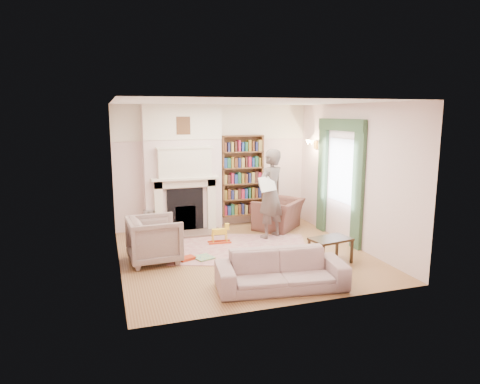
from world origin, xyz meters
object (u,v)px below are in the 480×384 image
object	(u,v)px
man_reading	(270,194)
coffee_table	(330,250)
bookcase	(242,176)
rocking_horse	(219,234)
paraffin_heater	(149,222)
sofa	(281,270)
armchair_left	(154,240)
armchair_reading	(279,214)

from	to	relation	value
man_reading	coffee_table	distance (m)	1.97
bookcase	rocking_horse	bearing A→B (deg)	-124.79
paraffin_heater	rocking_horse	xyz separation A→B (m)	(1.28, -1.09, -0.07)
man_reading	rocking_horse	xyz separation A→B (m)	(-1.14, -0.09, -0.74)
rocking_horse	sofa	bearing A→B (deg)	-79.38
bookcase	man_reading	xyz separation A→B (m)	(0.23, -1.22, -0.23)
armchair_left	paraffin_heater	size ratio (longest dim) A/B	1.63
coffee_table	rocking_horse	bearing A→B (deg)	122.71
man_reading	armchair_reading	bearing A→B (deg)	-153.67
sofa	man_reading	size ratio (longest dim) A/B	1.03
armchair_reading	man_reading	bearing A→B (deg)	10.15
sofa	man_reading	distance (m)	2.77
armchair_left	sofa	bearing A→B (deg)	-140.63
armchair_reading	rocking_horse	distance (m)	1.73
rocking_horse	armchair_reading	bearing A→B (deg)	27.24
armchair_left	sofa	distance (m)	2.44
man_reading	coffee_table	xyz separation A→B (m)	(0.43, -1.78, -0.72)
sofa	paraffin_heater	world-z (taller)	sofa
rocking_horse	armchair_left	bearing A→B (deg)	-149.41
armchair_reading	coffee_table	xyz separation A→B (m)	(-0.02, -2.38, -0.11)
armchair_reading	armchair_left	xyz separation A→B (m)	(-2.97, -1.38, 0.07)
bookcase	rocking_horse	distance (m)	1.86
armchair_reading	man_reading	distance (m)	0.96
armchair_left	armchair_reading	bearing A→B (deg)	-68.95
armchair_reading	man_reading	xyz separation A→B (m)	(-0.45, -0.60, 0.61)
bookcase	paraffin_heater	size ratio (longest dim) A/B	3.36
bookcase	armchair_left	bearing A→B (deg)	-138.78
coffee_table	paraffin_heater	xyz separation A→B (m)	(-2.85, 2.78, 0.05)
paraffin_heater	armchair_reading	bearing A→B (deg)	-7.94
armchair_left	man_reading	xyz separation A→B (m)	(2.52, 0.78, 0.54)
man_reading	rocking_horse	size ratio (longest dim) A/B	4.07
armchair_reading	armchair_left	size ratio (longest dim) A/B	1.16
sofa	man_reading	world-z (taller)	man_reading
coffee_table	rocking_horse	distance (m)	2.31
sofa	rocking_horse	size ratio (longest dim) A/B	4.17
armchair_reading	coffee_table	distance (m)	2.39
paraffin_heater	man_reading	bearing A→B (deg)	-22.47
paraffin_heater	rocking_horse	distance (m)	1.68
man_reading	bookcase	bearing A→B (deg)	-106.18
bookcase	armchair_left	xyz separation A→B (m)	(-2.29, -2.00, -0.77)
armchair_reading	rocking_horse	xyz separation A→B (m)	(-1.59, -0.69, -0.13)
armchair_reading	bookcase	bearing A→B (deg)	-85.41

